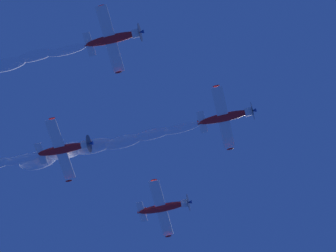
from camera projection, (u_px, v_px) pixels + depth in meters
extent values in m
ellipsoid|color=red|center=(225.00, 117.00, 80.17)|extent=(6.54, 5.28, 1.31)
cylinder|color=white|center=(248.00, 112.00, 79.90)|extent=(1.52, 1.61, 1.28)
cone|color=#194CB2|center=(254.00, 111.00, 79.84)|extent=(0.96, 0.93, 0.61)
cylinder|color=#3F3F47|center=(252.00, 111.00, 79.85)|extent=(1.65, 2.29, 2.79)
cube|color=white|center=(223.00, 118.00, 80.01)|extent=(6.56, 8.18, 1.34)
ellipsoid|color=red|center=(230.00, 149.00, 80.74)|extent=(0.96, 0.81, 0.30)
ellipsoid|color=red|center=(216.00, 86.00, 79.28)|extent=(0.96, 0.81, 0.30)
cube|color=white|center=(202.00, 122.00, 80.48)|extent=(2.70, 3.18, 0.54)
cube|color=red|center=(202.00, 122.00, 81.02)|extent=(1.11, 0.94, 1.21)
ellipsoid|color=#1E232D|center=(227.00, 116.00, 80.58)|extent=(1.80, 1.64, 0.81)
ellipsoid|color=red|center=(163.00, 208.00, 85.26)|extent=(6.47, 5.24, 1.46)
cylinder|color=white|center=(185.00, 203.00, 84.89)|extent=(1.46, 1.57, 1.24)
cone|color=#194CB2|center=(189.00, 202.00, 84.82)|extent=(0.93, 0.92, 0.60)
cylinder|color=#3F3F47|center=(188.00, 202.00, 84.83)|extent=(1.50, 2.22, 2.64)
cube|color=white|center=(161.00, 208.00, 85.11)|extent=(6.58, 8.22, 0.81)
ellipsoid|color=red|center=(168.00, 236.00, 86.12)|extent=(0.94, 0.80, 0.32)
ellipsoid|color=red|center=(154.00, 180.00, 84.10)|extent=(0.94, 0.80, 0.32)
cube|color=white|center=(142.00, 212.00, 85.67)|extent=(2.70, 3.19, 0.36)
cube|color=red|center=(142.00, 210.00, 86.20)|extent=(1.04, 0.90, 1.25)
ellipsoid|color=#1E232D|center=(165.00, 206.00, 85.66)|extent=(1.76, 1.62, 0.81)
ellipsoid|color=red|center=(112.00, 39.00, 77.35)|extent=(6.47, 5.25, 1.57)
cylinder|color=white|center=(136.00, 33.00, 76.94)|extent=(1.45, 1.59, 1.27)
cone|color=#194CB2|center=(141.00, 32.00, 76.85)|extent=(0.93, 0.93, 0.62)
cylinder|color=#3F3F47|center=(140.00, 32.00, 76.87)|extent=(1.49, 2.26, 2.67)
cube|color=white|center=(110.00, 39.00, 77.20)|extent=(6.58, 8.21, 0.95)
ellipsoid|color=red|center=(119.00, 72.00, 78.16)|extent=(0.94, 0.81, 0.33)
ellipsoid|color=red|center=(102.00, 6.00, 76.25)|extent=(0.94, 0.81, 0.33)
cube|color=white|center=(89.00, 44.00, 77.80)|extent=(2.70, 3.19, 0.42)
cube|color=red|center=(90.00, 44.00, 78.33)|extent=(1.04, 0.92, 1.26)
ellipsoid|color=#1E232D|center=(115.00, 38.00, 77.74)|extent=(1.76, 1.63, 0.84)
ellipsoid|color=red|center=(62.00, 149.00, 80.11)|extent=(6.50, 5.27, 1.68)
cylinder|color=white|center=(85.00, 144.00, 79.67)|extent=(1.47, 1.63, 1.32)
cone|color=#194CB2|center=(90.00, 143.00, 79.58)|extent=(0.94, 0.94, 0.65)
cylinder|color=#3F3F47|center=(89.00, 144.00, 79.60)|extent=(1.53, 2.36, 2.77)
cube|color=white|center=(60.00, 150.00, 79.96)|extent=(6.56, 8.18, 1.37)
ellipsoid|color=red|center=(69.00, 181.00, 80.72)|extent=(0.95, 0.81, 0.35)
ellipsoid|color=red|center=(52.00, 118.00, 79.21)|extent=(0.95, 0.81, 0.35)
cube|color=white|center=(41.00, 154.00, 80.58)|extent=(2.69, 3.18, 0.57)
cube|color=red|center=(41.00, 153.00, 81.12)|extent=(1.06, 0.96, 1.27)
ellipsoid|color=#1E232D|center=(65.00, 148.00, 80.50)|extent=(1.77, 1.65, 0.89)
ellipsoid|color=white|center=(181.00, 128.00, 80.95)|extent=(5.17, 4.23, 1.42)
ellipsoid|color=white|center=(153.00, 134.00, 81.38)|extent=(5.33, 4.45, 1.69)
ellipsoid|color=white|center=(123.00, 142.00, 81.82)|extent=(5.49, 4.67, 1.95)
ellipsoid|color=white|center=(94.00, 146.00, 82.26)|extent=(5.66, 4.88, 2.21)
ellipsoid|color=white|center=(66.00, 151.00, 82.52)|extent=(5.82, 5.10, 2.47)
ellipsoid|color=white|center=(38.00, 160.00, 83.26)|extent=(5.99, 5.32, 2.73)
ellipsoid|color=white|center=(67.00, 50.00, 78.18)|extent=(5.17, 4.23, 1.42)
ellipsoid|color=white|center=(36.00, 56.00, 78.53)|extent=(5.33, 4.45, 1.69)
ellipsoid|color=white|center=(7.00, 65.00, 78.86)|extent=(5.49, 4.67, 1.95)
ellipsoid|color=white|center=(21.00, 159.00, 80.67)|extent=(5.17, 4.23, 1.42)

